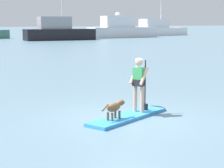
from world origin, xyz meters
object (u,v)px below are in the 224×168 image
Objects in this scene: paddleboard at (132,115)px; person_paddler at (139,81)px; dog at (115,107)px; moored_boat_far_starboard at (58,31)px; moored_boat_outer at (121,29)px; moored_boat_port at (157,29)px.

paddleboard is 2.03× the size of person_paddler.
dog is at bearing -155.82° from paddleboard.
moored_boat_far_starboard reaches higher than person_paddler.
moored_boat_far_starboard is 13.70m from moored_boat_outer.
moored_boat_outer is (13.14, 3.86, 0.08)m from moored_boat_far_starboard.
moored_boat_port is (11.46, 5.70, -0.17)m from moored_boat_outer.
moored_boat_far_starboard is 0.87× the size of moored_boat_outer.
person_paddler is at bearing 24.18° from paddleboard.
dog is 71.56m from moored_boat_port.
paddleboard is 1.07m from person_paddler.
dog is (-1.11, -0.50, -0.61)m from person_paddler.
dog is 60.63m from moored_boat_outer.
moored_boat_port reaches higher than moored_boat_far_starboard.
paddleboard is at bearing 24.18° from dog.
paddleboard is 0.94m from dog.
person_paddler is (0.33, 0.15, 1.01)m from paddleboard.
moored_boat_far_starboard is (15.71, 48.68, 1.29)m from paddleboard.
moored_boat_outer reaches higher than person_paddler.
moored_boat_far_starboard is 26.39m from moored_boat_port.
paddleboard is 51.17m from moored_boat_far_starboard.
person_paddler is 1.36m from dog.
person_paddler is 59.65m from moored_boat_outer.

